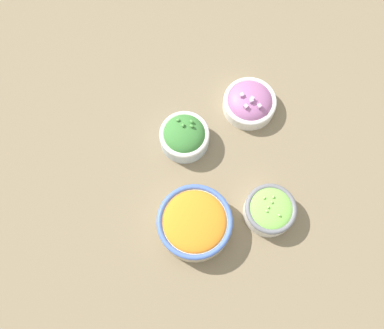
{
  "coord_description": "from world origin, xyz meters",
  "views": [
    {
      "loc": [
        0.08,
        0.3,
        0.99
      ],
      "look_at": [
        0.0,
        0.0,
        0.03
      ],
      "focal_mm": 40.0,
      "sensor_mm": 36.0,
      "label": 1
    }
  ],
  "objects_px": {
    "bowl_lettuce": "(270,210)",
    "bowl_carrots": "(195,223)",
    "bowl_broccoli": "(186,135)",
    "bowl_red_onion": "(250,102)"
  },
  "relations": [
    {
      "from": "bowl_lettuce",
      "to": "bowl_carrots",
      "type": "bearing_deg",
      "value": -4.14
    },
    {
      "from": "bowl_carrots",
      "to": "bowl_lettuce",
      "type": "bearing_deg",
      "value": 175.86
    },
    {
      "from": "bowl_broccoli",
      "to": "bowl_carrots",
      "type": "xyz_separation_m",
      "value": [
        0.03,
        0.21,
        0.0
      ]
    },
    {
      "from": "bowl_broccoli",
      "to": "bowl_carrots",
      "type": "relative_size",
      "value": 0.71
    },
    {
      "from": "bowl_lettuce",
      "to": "bowl_carrots",
      "type": "xyz_separation_m",
      "value": [
        0.17,
        -0.01,
        0.01
      ]
    },
    {
      "from": "bowl_carrots",
      "to": "bowl_red_onion",
      "type": "relative_size",
      "value": 1.28
    },
    {
      "from": "bowl_red_onion",
      "to": "bowl_lettuce",
      "type": "bearing_deg",
      "value": 82.9
    },
    {
      "from": "bowl_lettuce",
      "to": "bowl_red_onion",
      "type": "distance_m",
      "value": 0.28
    },
    {
      "from": "bowl_lettuce",
      "to": "bowl_carrots",
      "type": "height_order",
      "value": "bowl_carrots"
    },
    {
      "from": "bowl_broccoli",
      "to": "bowl_lettuce",
      "type": "bearing_deg",
      "value": 122.4
    }
  ]
}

